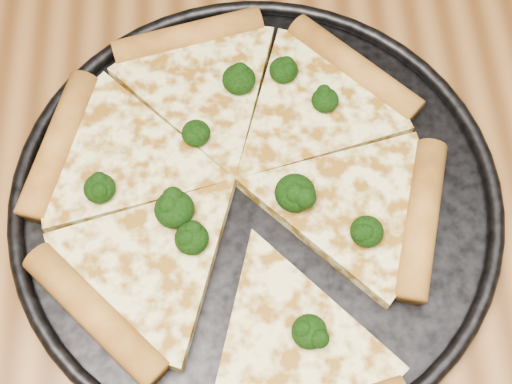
{
  "coord_description": "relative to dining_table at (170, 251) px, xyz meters",
  "views": [
    {
      "loc": [
        0.07,
        -0.24,
        1.27
      ],
      "look_at": [
        0.08,
        0.0,
        0.77
      ],
      "focal_mm": 50.04,
      "sensor_mm": 36.0,
      "label": 1
    }
  ],
  "objects": [
    {
      "name": "dining_table",
      "position": [
        0.0,
        0.0,
        0.0
      ],
      "size": [
        1.2,
        0.9,
        0.75
      ],
      "color": "brown",
      "rests_on": "ground"
    },
    {
      "name": "pizza_pan",
      "position": [
        0.08,
        0.0,
        0.1
      ],
      "size": [
        0.39,
        0.39,
        0.02
      ],
      "color": "black",
      "rests_on": "dining_table"
    },
    {
      "name": "pizza",
      "position": [
        0.07,
        0.01,
        0.11
      ],
      "size": [
        0.35,
        0.39,
        0.03
      ],
      "rotation": [
        0.0,
        0.0,
        0.25
      ],
      "color": "#E9E48F",
      "rests_on": "pizza_pan"
    },
    {
      "name": "broccoli_florets",
      "position": [
        0.07,
        0.01,
        0.12
      ],
      "size": [
        0.23,
        0.25,
        0.02
      ],
      "color": "black",
      "rests_on": "pizza"
    }
  ]
}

